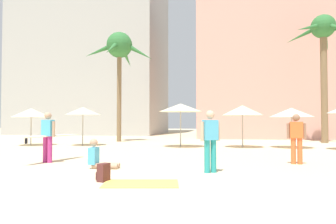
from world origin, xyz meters
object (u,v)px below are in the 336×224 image
at_px(palm_tree_far_left, 119,50).
at_px(backpack, 103,173).
at_px(person_mid_right, 50,135).
at_px(person_mid_center, 99,158).
at_px(cafe_umbrella_3, 31,113).
at_px(cafe_umbrella_0, 181,108).
at_px(palm_tree_left, 324,40).
at_px(cafe_umbrella_5, 242,110).
at_px(person_mid_left, 296,137).
at_px(cafe_umbrella_2, 83,111).
at_px(cafe_umbrella_4, 291,112).
at_px(beach_towel, 141,184).
at_px(person_far_right, 210,138).

bearing_deg(palm_tree_far_left, backpack, -73.37).
distance_m(person_mid_right, person_mid_center, 2.56).
height_order(cafe_umbrella_3, person_mid_right, cafe_umbrella_3).
bearing_deg(cafe_umbrella_0, palm_tree_left, 28.77).
xyz_separation_m(cafe_umbrella_0, cafe_umbrella_5, (3.38, 0.26, -0.16)).
relative_size(cafe_umbrella_5, person_mid_left, 1.39).
relative_size(cafe_umbrella_0, cafe_umbrella_5, 1.06).
bearing_deg(cafe_umbrella_3, cafe_umbrella_5, 2.20).
height_order(cafe_umbrella_3, person_mid_center, cafe_umbrella_3).
xyz_separation_m(cafe_umbrella_2, cafe_umbrella_4, (11.79, 0.08, -0.14)).
bearing_deg(cafe_umbrella_5, beach_towel, -105.70).
height_order(cafe_umbrella_3, person_far_right, cafe_umbrella_3).
distance_m(palm_tree_left, cafe_umbrella_2, 16.43).
bearing_deg(backpack, person_mid_center, -51.47).
bearing_deg(cafe_umbrella_3, backpack, -50.51).
bearing_deg(person_far_right, person_mid_right, -135.63).
bearing_deg(person_mid_right, cafe_umbrella_4, -38.53).
height_order(beach_towel, person_mid_right, person_mid_right).
distance_m(backpack, person_far_right, 3.05).
bearing_deg(palm_tree_left, cafe_umbrella_5, -140.34).
relative_size(cafe_umbrella_2, person_mid_left, 1.37).
bearing_deg(palm_tree_left, backpack, -122.28).
bearing_deg(person_mid_right, beach_towel, -115.01).
xyz_separation_m(palm_tree_far_left, cafe_umbrella_3, (-3.99, -4.45, -4.60)).
relative_size(cafe_umbrella_3, person_far_right, 1.30).
bearing_deg(cafe_umbrella_5, backpack, -110.54).
xyz_separation_m(cafe_umbrella_3, beach_towel, (9.28, -10.27, -1.93)).
xyz_separation_m(person_mid_left, person_far_right, (-2.77, -2.22, 0.03)).
xyz_separation_m(backpack, person_mid_left, (5.21, 3.89, 0.71)).
height_order(cafe_umbrella_2, person_mid_left, cafe_umbrella_2).
bearing_deg(cafe_umbrella_5, person_mid_right, -133.30).
xyz_separation_m(cafe_umbrella_3, person_mid_center, (7.44, -8.14, -1.63)).
distance_m(cafe_umbrella_4, backpack, 12.57).
distance_m(palm_tree_left, person_mid_right, 18.69).
bearing_deg(palm_tree_far_left, cafe_umbrella_3, -131.85).
relative_size(cafe_umbrella_4, backpack, 5.49).
relative_size(beach_towel, backpack, 3.97).
height_order(cafe_umbrella_2, cafe_umbrella_3, cafe_umbrella_2).
bearing_deg(person_mid_left, beach_towel, 141.17).
relative_size(palm_tree_left, person_far_right, 5.05).
distance_m(cafe_umbrella_5, person_far_right, 9.11).
bearing_deg(cafe_umbrella_0, backpack, -93.25).
bearing_deg(cafe_umbrella_0, cafe_umbrella_2, 178.14).
relative_size(palm_tree_far_left, backpack, 18.70).
bearing_deg(cafe_umbrella_4, beach_towel, -117.40).
bearing_deg(cafe_umbrella_2, backpack, -63.43).
relative_size(palm_tree_far_left, palm_tree_left, 0.91).
height_order(backpack, person_mid_left, person_mid_left).
height_order(cafe_umbrella_2, person_far_right, cafe_umbrella_2).
xyz_separation_m(backpack, person_far_right, (2.44, 1.67, 0.73)).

